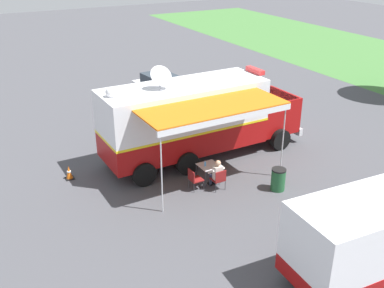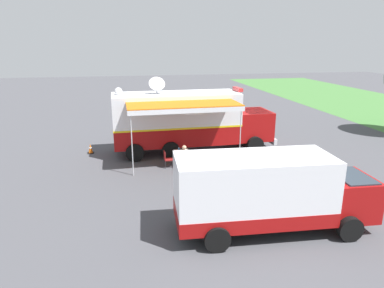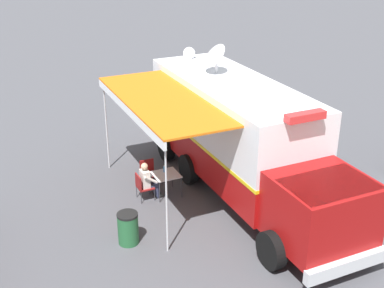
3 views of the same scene
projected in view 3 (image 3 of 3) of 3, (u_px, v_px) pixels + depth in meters
name	position (u px, v px, depth m)	size (l,w,h in m)	color
ground_plane	(229.00, 182.00, 16.98)	(100.00, 100.00, 0.00)	#47474C
lot_stripe	(330.00, 190.00, 16.45)	(0.12, 4.80, 0.01)	silver
command_truck	(241.00, 137.00, 15.57)	(5.02, 9.54, 4.53)	#9E0F0F
folding_table	(166.00, 176.00, 15.92)	(0.82, 0.82, 0.73)	silver
water_bottle	(164.00, 169.00, 16.00)	(0.07, 0.07, 0.22)	#4C99D8
folding_chair_at_table	(142.00, 185.00, 15.69)	(0.49, 0.49, 0.87)	maroon
folding_chair_beside_table	(148.00, 171.00, 16.59)	(0.49, 0.49, 0.87)	maroon
seated_responder	(148.00, 180.00, 15.71)	(0.67, 0.56, 1.25)	silver
trash_bin	(128.00, 228.00, 13.59)	(0.57, 0.57, 0.91)	#235B33
traffic_cone	(189.00, 121.00, 21.32)	(0.36, 0.36, 0.58)	black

